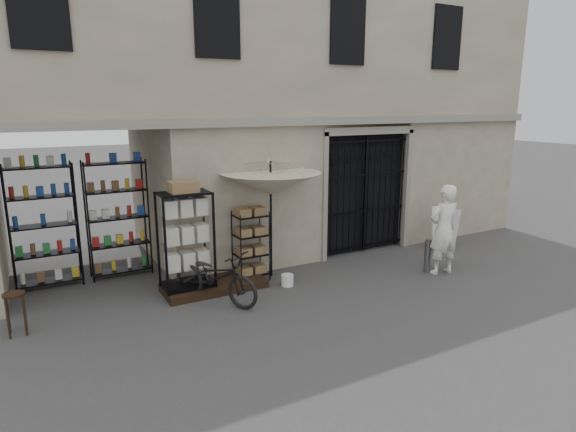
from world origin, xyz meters
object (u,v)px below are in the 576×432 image
wire_rack (251,247)px  white_bucket (287,280)px  market_umbrella (271,177)px  wooden_stool (16,313)px  display_cabinet (186,245)px  steel_bollard (428,256)px  bicycle (216,302)px  shopkeeper (440,273)px  easel_sign (445,229)px

wire_rack → white_bucket: (0.49, -0.69, -0.60)m
market_umbrella → wooden_stool: market_umbrella is taller
display_cabinet → steel_bollard: size_ratio=2.73×
wire_rack → steel_bollard: 3.88m
bicycle → shopkeeper: bearing=-40.8°
wire_rack → market_umbrella: market_umbrella is taller
white_bucket → shopkeeper: (3.31, -0.96, -0.12)m
wire_rack → steel_bollard: wire_rack is taller
steel_bollard → easel_sign: easel_sign is taller
bicycle → wooden_stool: bicycle is taller
shopkeeper → steel_bollard: bearing=-37.9°
wooden_stool → wire_rack: bearing=6.0°
bicycle → shopkeeper: 4.95m
market_umbrella → steel_bollard: 3.85m
steel_bollard → white_bucket: bearing=166.4°
wooden_stool → steel_bollard: bearing=-7.1°
wire_rack → easel_sign: wire_rack is taller
wooden_stool → shopkeeper: size_ratio=0.36×
display_cabinet → easel_sign: (6.51, -0.34, -0.43)m
market_umbrella → shopkeeper: bearing=-26.2°
shopkeeper → easel_sign: (1.30, 1.16, 0.56)m
market_umbrella → bicycle: market_umbrella is taller
display_cabinet → bicycle: size_ratio=1.06×
white_bucket → easel_sign: bearing=2.5°
display_cabinet → shopkeeper: (5.21, -1.50, -0.99)m
wire_rack → white_bucket: 1.03m
steel_bollard → market_umbrella: bearing=155.3°
display_cabinet → steel_bollard: bearing=-11.6°
display_cabinet → market_umbrella: (1.88, 0.13, 1.15)m
bicycle → wooden_stool: (-3.24, 0.30, 0.37)m
market_umbrella → white_bucket: size_ratio=12.07×
wire_rack → bicycle: bearing=-148.9°
display_cabinet → easel_sign: display_cabinet is taller
bicycle → easel_sign: easel_sign is taller
white_bucket → bicycle: bearing=-177.4°
wire_rack → bicycle: (-1.07, -0.76, -0.72)m
bicycle → steel_bollard: size_ratio=2.57×
bicycle → shopkeeper: size_ratio=0.97×
display_cabinet → bicycle: display_cabinet is taller
steel_bollard → easel_sign: size_ratio=0.68×
market_umbrella → white_bucket: market_umbrella is taller
display_cabinet → bicycle: (0.33, -0.62, -0.99)m
wire_rack → white_bucket: bearing=-58.6°
wire_rack → wooden_stool: wire_rack is taller
bicycle → easel_sign: size_ratio=1.76×
market_umbrella → shopkeeper: (3.33, -1.64, -2.14)m
shopkeeper → easel_sign: 1.83m
shopkeeper → white_bucket: bearing=-10.4°
white_bucket → shopkeeper: bearing=-16.1°
shopkeeper → display_cabinet: bearing=-10.4°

